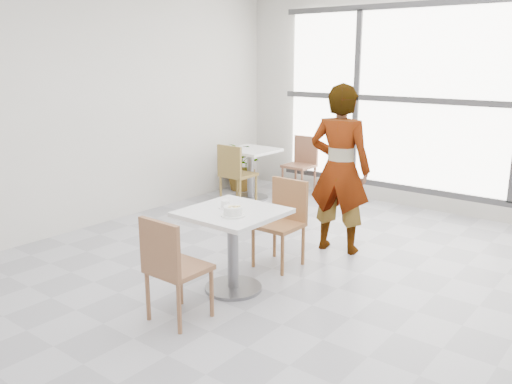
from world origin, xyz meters
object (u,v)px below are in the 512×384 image
Objects in this scene: main_table at (233,235)px; bg_chair_left_far at (302,161)px; plant_left at (243,166)px; chair_near at (171,263)px; oatmeal_bowl at (233,211)px; coffee_cup at (226,205)px; chair_far at (283,217)px; person at (340,169)px; bg_table_left at (251,167)px; bg_chair_left_near at (235,171)px.

bg_chair_left_far is (-1.53, 3.41, -0.02)m from main_table.
plant_left reaches higher than main_table.
chair_near is 4.14× the size of oatmeal_bowl.
coffee_cup is at bearing 165.66° from main_table.
chair_near and chair_far have the same top height.
plant_left is (-2.34, 2.94, -0.14)m from main_table.
person reaches higher than chair_near.
chair_near reaches higher than plant_left.
person reaches higher than coffee_cup.
bg_table_left is at bearing -114.71° from bg_chair_left_far.
chair_near reaches higher than oatmeal_bowl.
coffee_cup is 3.16m from bg_table_left.
person is 2.41× the size of bg_table_left.
oatmeal_bowl is 0.12× the size of person.
bg_table_left is 0.42m from bg_chair_left_near.
main_table is 0.92× the size of chair_near.
chair_near reaches higher than coffee_cup.
coffee_cup is at bearing -55.03° from bg_table_left.
oatmeal_bowl is (0.13, -0.92, 0.29)m from chair_far.
oatmeal_bowl is at bearing -97.64° from chair_near.
main_table is at bearing -14.34° from coffee_cup.
main_table is 0.77m from chair_near.
main_table is at bearing -53.79° from bg_table_left.
person reaches higher than bg_table_left.
plant_left is (-2.36, 3.71, -0.11)m from chair_near.
main_table is at bearing 70.29° from person.
bg_chair_left_far is (0.37, 0.81, 0.01)m from bg_table_left.
main_table is 0.32m from oatmeal_bowl.
coffee_cup is at bearing -80.89° from chair_near.
bg_table_left is 0.86× the size of bg_chair_left_far.
chair_far is 2.61m from bg_table_left.
chair_near is at bearing -88.24° from main_table.
coffee_cup reaches higher than bg_table_left.
chair_near is 4.40m from plant_left.
oatmeal_bowl is at bearing -47.34° from main_table.
oatmeal_bowl is 0.28× the size of bg_table_left.
chair_near reaches higher than main_table.
plant_left is at bearing -41.14° from person.
chair_far is 0.97m from oatmeal_bowl.
chair_near is 0.48× the size of person.
chair_far is at bearing -43.69° from bg_table_left.
chair_near is at bearing -60.20° from bg_table_left.
chair_near is at bearing 73.63° from person.
bg_table_left is 0.56m from plant_left.
chair_far and bg_chair_left_near have the same top height.
main_table is 1.07× the size of bg_table_left.
coffee_cup is at bearing 66.24° from person.
bg_chair_left_near is (0.05, -0.42, 0.01)m from bg_table_left.
main_table is 0.92× the size of bg_chair_left_far.
bg_chair_left_near is at bearing -57.45° from chair_near.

